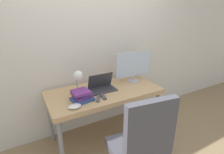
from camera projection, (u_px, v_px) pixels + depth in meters
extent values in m
plane|color=#937A56|center=(118.00, 153.00, 2.28)|extent=(12.00, 12.00, 0.00)
cube|color=silver|center=(90.00, 44.00, 2.48)|extent=(8.00, 0.05, 2.60)
cube|color=tan|center=(104.00, 92.00, 2.33)|extent=(1.48, 0.73, 0.06)
cylinder|color=gray|center=(61.00, 147.00, 1.89)|extent=(0.05, 0.05, 0.70)
cylinder|color=gray|center=(156.00, 114.00, 2.51)|extent=(0.05, 0.05, 0.70)
cylinder|color=gray|center=(50.00, 119.00, 2.40)|extent=(0.05, 0.05, 0.70)
cylinder|color=gray|center=(132.00, 97.00, 3.02)|extent=(0.05, 0.05, 0.70)
cube|color=#38383D|center=(103.00, 90.00, 2.30)|extent=(0.34, 0.21, 0.02)
cube|color=#2D2D33|center=(103.00, 89.00, 2.30)|extent=(0.29, 0.13, 0.00)
cube|color=#38383D|center=(100.00, 80.00, 2.32)|extent=(0.34, 0.07, 0.20)
cube|color=black|center=(100.00, 81.00, 2.32)|extent=(0.31, 0.06, 0.18)
cylinder|color=#B7B7BC|center=(133.00, 81.00, 2.62)|extent=(0.17, 0.17, 0.01)
cylinder|color=#B7B7BC|center=(133.00, 78.00, 2.60)|extent=(0.04, 0.04, 0.08)
cube|color=#B7B7BC|center=(134.00, 64.00, 2.53)|extent=(0.61, 0.02, 0.37)
cube|color=silver|center=(134.00, 64.00, 2.52)|extent=(0.59, 0.00, 0.35)
cylinder|color=#4C4C51|center=(76.00, 93.00, 2.22)|extent=(0.15, 0.15, 0.02)
cylinder|color=#99999E|center=(77.00, 84.00, 2.12)|extent=(0.02, 0.14, 0.27)
sphere|color=white|center=(78.00, 75.00, 2.02)|extent=(0.11, 0.11, 0.11)
cube|color=#4C4C56|center=(135.00, 150.00, 1.72)|extent=(0.54, 0.55, 0.09)
cube|color=#4C4C56|center=(150.00, 134.00, 1.41)|extent=(0.46, 0.13, 0.61)
cube|color=#334C8C|center=(82.00, 99.00, 2.04)|extent=(0.26, 0.23, 0.03)
cube|color=#753384|center=(83.00, 96.00, 2.04)|extent=(0.23, 0.18, 0.03)
cube|color=#334C8C|center=(82.00, 94.00, 2.02)|extent=(0.21, 0.15, 0.02)
cube|color=#753384|center=(81.00, 92.00, 2.01)|extent=(0.21, 0.20, 0.03)
cube|color=#4C4C51|center=(98.00, 98.00, 2.07)|extent=(0.12, 0.16, 0.02)
cube|color=#4C4C51|center=(104.00, 97.00, 2.11)|extent=(0.06, 0.14, 0.02)
ellipsoid|color=white|center=(75.00, 106.00, 1.87)|extent=(0.14, 0.10, 0.04)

